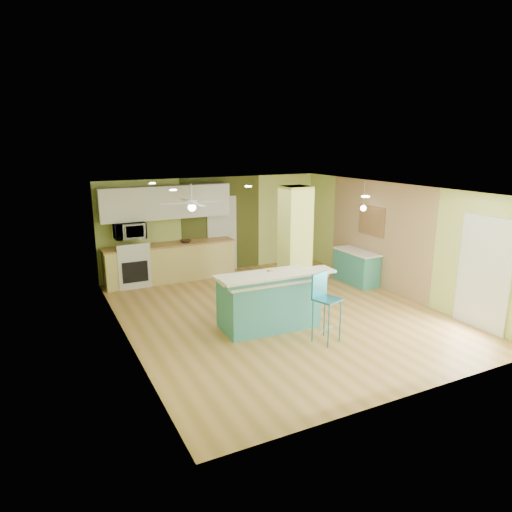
{
  "coord_description": "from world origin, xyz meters",
  "views": [
    {
      "loc": [
        -4.31,
        -7.57,
        3.4
      ],
      "look_at": [
        -0.32,
        0.4,
        1.15
      ],
      "focal_mm": 32.0,
      "sensor_mm": 36.0,
      "label": 1
    }
  ],
  "objects_px": {
    "bar_stool": "(324,296)",
    "canister": "(271,274)",
    "side_counter": "(356,267)",
    "fruit_bowl": "(186,241)",
    "peninsula": "(269,300)"
  },
  "relations": [
    {
      "from": "peninsula",
      "to": "bar_stool",
      "type": "bearing_deg",
      "value": -58.06
    },
    {
      "from": "peninsula",
      "to": "canister",
      "type": "distance_m",
      "value": 0.55
    },
    {
      "from": "peninsula",
      "to": "bar_stool",
      "type": "distance_m",
      "value": 1.14
    },
    {
      "from": "bar_stool",
      "to": "side_counter",
      "type": "relative_size",
      "value": 0.97
    },
    {
      "from": "peninsula",
      "to": "bar_stool",
      "type": "height_order",
      "value": "bar_stool"
    },
    {
      "from": "bar_stool",
      "to": "canister",
      "type": "xyz_separation_m",
      "value": [
        -0.56,
        0.86,
        0.26
      ]
    },
    {
      "from": "peninsula",
      "to": "fruit_bowl",
      "type": "relative_size",
      "value": 7.88
    },
    {
      "from": "bar_stool",
      "to": "peninsula",
      "type": "bearing_deg",
      "value": 101.43
    },
    {
      "from": "canister",
      "to": "side_counter",
      "type": "bearing_deg",
      "value": 25.86
    },
    {
      "from": "peninsula",
      "to": "canister",
      "type": "height_order",
      "value": "canister"
    },
    {
      "from": "fruit_bowl",
      "to": "canister",
      "type": "bearing_deg",
      "value": -84.04
    },
    {
      "from": "peninsula",
      "to": "canister",
      "type": "bearing_deg",
      "value": -96.52
    },
    {
      "from": "bar_stool",
      "to": "canister",
      "type": "height_order",
      "value": "bar_stool"
    },
    {
      "from": "peninsula",
      "to": "side_counter",
      "type": "distance_m",
      "value": 3.53
    },
    {
      "from": "side_counter",
      "to": "bar_stool",
      "type": "bearing_deg",
      "value": -137.63
    }
  ]
}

